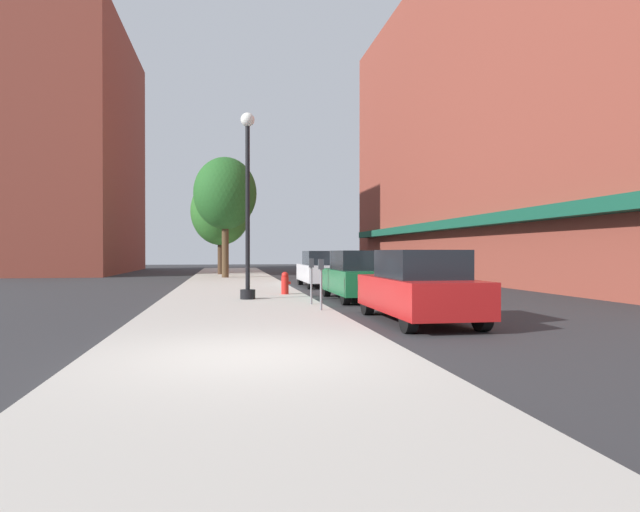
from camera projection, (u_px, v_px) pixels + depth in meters
ground_plane at (318, 285)px, 26.29m from camera, size 90.00×90.00×0.00m
sidewalk_slab at (234, 284)px, 26.60m from camera, size 4.80×50.00×0.12m
building_right_brick at (491, 113)px, 32.01m from camera, size 6.80×40.00×19.59m
building_far_background at (88, 153)px, 42.41m from camera, size 6.80×18.00×18.66m
lamppost at (248, 202)px, 17.21m from camera, size 0.48×0.48×5.90m
fire_hydrant at (285, 283)px, 19.23m from camera, size 0.33×0.26×0.79m
parking_meter_near at (311, 275)px, 15.54m from camera, size 0.14×0.09×1.31m
parking_meter_far at (321, 278)px, 13.92m from camera, size 0.14×0.09×1.31m
tree_near at (225, 194)px, 31.78m from camera, size 3.66×3.66×7.03m
tree_mid at (221, 211)px, 36.49m from camera, size 3.97×3.97×6.51m
car_red at (419, 287)px, 12.44m from camera, size 1.80×4.30×1.66m
car_green at (358, 276)px, 18.17m from camera, size 1.80×4.30×1.66m
car_white at (322, 269)px, 25.16m from camera, size 1.80×4.30×1.66m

